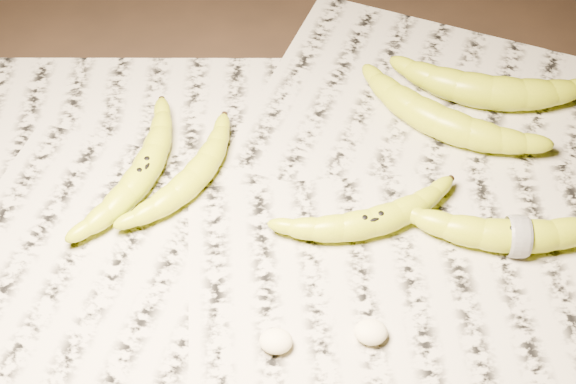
# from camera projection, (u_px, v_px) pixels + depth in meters

# --- Properties ---
(ground) EXTENTS (3.00, 3.00, 0.00)m
(ground) POSITION_uv_depth(u_px,v_px,m) (305.00, 230.00, 0.86)
(ground) COLOR black
(ground) RESTS_ON ground
(newspaper_patch) EXTENTS (0.90, 0.70, 0.01)m
(newspaper_patch) POSITION_uv_depth(u_px,v_px,m) (309.00, 240.00, 0.84)
(newspaper_patch) COLOR #BCB6A1
(newspaper_patch) RESTS_ON ground
(banana_left_a) EXTENTS (0.11, 0.20, 0.03)m
(banana_left_a) POSITION_uv_depth(u_px,v_px,m) (143.00, 171.00, 0.88)
(banana_left_a) COLOR #C6CB19
(banana_left_a) RESTS_ON newspaper_patch
(banana_left_b) EXTENTS (0.12, 0.17, 0.03)m
(banana_left_b) POSITION_uv_depth(u_px,v_px,m) (192.00, 177.00, 0.87)
(banana_left_b) COLOR #C6CB19
(banana_left_b) RESTS_ON newspaper_patch
(banana_center) EXTENTS (0.18, 0.11, 0.03)m
(banana_center) POSITION_uv_depth(u_px,v_px,m) (371.00, 220.00, 0.83)
(banana_center) COLOR #C6CB19
(banana_center) RESTS_ON newspaper_patch
(banana_taped) EXTENTS (0.22, 0.07, 0.04)m
(banana_taped) POSITION_uv_depth(u_px,v_px,m) (518.00, 234.00, 0.82)
(banana_taped) COLOR #C6CB19
(banana_taped) RESTS_ON newspaper_patch
(banana_upper_a) EXTENTS (0.21, 0.15, 0.04)m
(banana_upper_a) POSITION_uv_depth(u_px,v_px,m) (441.00, 120.00, 0.92)
(banana_upper_a) COLOR #C6CB19
(banana_upper_a) RESTS_ON newspaper_patch
(banana_upper_b) EXTENTS (0.21, 0.09, 0.04)m
(banana_upper_b) POSITION_uv_depth(u_px,v_px,m) (491.00, 90.00, 0.95)
(banana_upper_b) COLOR #C6CB19
(banana_upper_b) RESTS_ON newspaper_patch
(measuring_tape) EXTENTS (0.01, 0.05, 0.05)m
(measuring_tape) POSITION_uv_depth(u_px,v_px,m) (518.00, 234.00, 0.82)
(measuring_tape) COLOR white
(measuring_tape) RESTS_ON newspaper_patch
(flesh_chunk_a) EXTENTS (0.03, 0.03, 0.02)m
(flesh_chunk_a) POSITION_uv_depth(u_px,v_px,m) (276.00, 339.00, 0.75)
(flesh_chunk_a) COLOR #FFF4C5
(flesh_chunk_a) RESTS_ON newspaper_patch
(flesh_chunk_c) EXTENTS (0.03, 0.03, 0.02)m
(flesh_chunk_c) POSITION_uv_depth(u_px,v_px,m) (371.00, 330.00, 0.76)
(flesh_chunk_c) COLOR #FFF4C5
(flesh_chunk_c) RESTS_ON newspaper_patch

